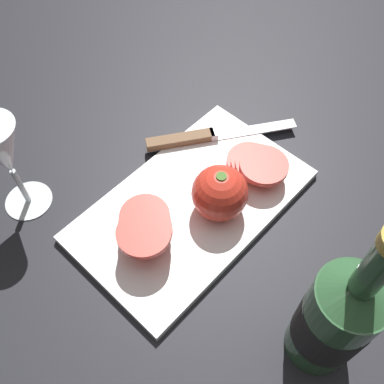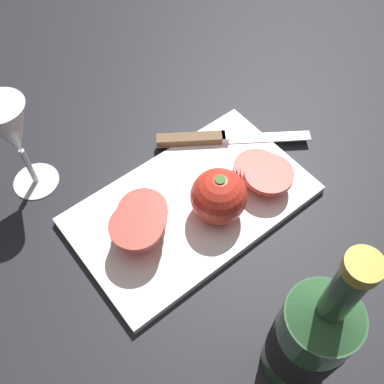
{
  "view_description": "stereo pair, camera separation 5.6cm",
  "coord_description": "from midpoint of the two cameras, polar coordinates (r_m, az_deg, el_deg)",
  "views": [
    {
      "loc": [
        -0.29,
        -0.25,
        0.62
      ],
      "look_at": [
        -0.01,
        0.01,
        0.04
      ],
      "focal_mm": 42.0,
      "sensor_mm": 36.0,
      "label": 1
    },
    {
      "loc": [
        -0.25,
        -0.29,
        0.62
      ],
      "look_at": [
        -0.01,
        0.01,
        0.04
      ],
      "focal_mm": 42.0,
      "sensor_mm": 36.0,
      "label": 2
    }
  ],
  "objects": [
    {
      "name": "ground_plane",
      "position": [
        0.72,
        3.07,
        -2.12
      ],
      "size": [
        3.0,
        3.0,
        0.0
      ],
      "primitive_type": "plane",
      "color": "black"
    },
    {
      "name": "wine_glass",
      "position": [
        0.7,
        -19.73,
        6.94
      ],
      "size": [
        0.08,
        0.08,
        0.18
      ],
      "color": "silver",
      "rests_on": "ground_plane"
    },
    {
      "name": "whole_tomato",
      "position": [
        0.67,
        5.81,
        -0.7
      ],
      "size": [
        0.09,
        0.09,
        0.09
      ],
      "color": "red",
      "rests_on": "cutting_board"
    },
    {
      "name": "tomato_slice_stack_near",
      "position": [
        0.67,
        -4.19,
        -3.54
      ],
      "size": [
        0.11,
        0.12,
        0.05
      ],
      "color": "#D63D33",
      "rests_on": "cutting_board"
    },
    {
      "name": "tomato_slice_stack_far",
      "position": [
        0.74,
        11.14,
        2.46
      ],
      "size": [
        0.09,
        0.11,
        0.04
      ],
      "color": "#D63D33",
      "rests_on": "cutting_board"
    },
    {
      "name": "knife",
      "position": [
        0.78,
        3.68,
        6.67
      ],
      "size": [
        0.23,
        0.17,
        0.01
      ],
      "rotation": [
        0.0,
        0.0,
        5.68
      ],
      "color": "silver",
      "rests_on": "cutting_board"
    },
    {
      "name": "cutting_board",
      "position": [
        0.72,
        2.24,
        -1.79
      ],
      "size": [
        0.38,
        0.22,
        0.01
      ],
      "color": "white",
      "rests_on": "ground_plane"
    },
    {
      "name": "wine_bottle",
      "position": [
        0.56,
        17.59,
        -17.47
      ],
      "size": [
        0.08,
        0.08,
        0.3
      ],
      "color": "#2D5633",
      "rests_on": "ground_plane"
    }
  ]
}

